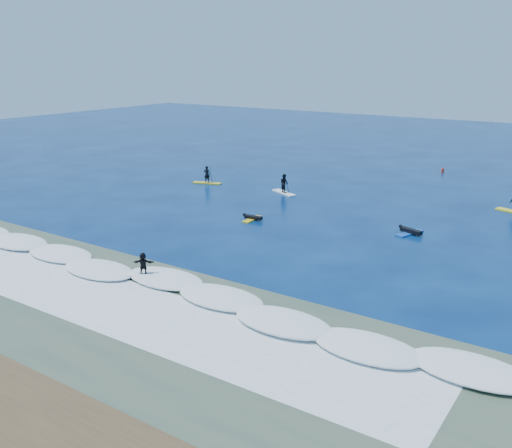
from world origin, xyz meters
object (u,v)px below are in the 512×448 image
Objects in this scene: prone_paddler_far at (410,231)px; sup_paddler_center at (284,185)px; sup_paddler_left at (207,177)px; prone_paddler_near at (252,218)px; marker_buoy at (443,170)px; wave_surfer at (143,265)px.

sup_paddler_center is at bearing 86.19° from prone_paddler_far.
sup_paddler_left is at bearing -149.63° from sup_paddler_center.
sup_paddler_left reaches higher than prone_paddler_near.
sup_paddler_center is 1.21× the size of prone_paddler_far.
prone_paddler_far reaches higher than prone_paddler_near.
prone_paddler_far is 22.71m from marker_buoy.
marker_buoy is at bearing 29.39° from prone_paddler_far.
sup_paddler_center is 14.26m from prone_paddler_far.
sup_paddler_left is 1.39× the size of prone_paddler_near.
sup_paddler_left is 13.11m from prone_paddler_near.
prone_paddler_far is 3.83× the size of marker_buoy.
sup_paddler_center reaches higher than prone_paddler_far.
wave_surfer is 2.95× the size of marker_buoy.
sup_paddler_left is 0.99× the size of sup_paddler_center.
sup_paddler_center is 1.40× the size of prone_paddler_near.
prone_paddler_near is 3.30× the size of marker_buoy.
wave_surfer is at bearing -77.24° from sup_paddler_left.
prone_paddler_near is at bearing -54.39° from sup_paddler_left.
prone_paddler_far is at bearing -77.03° from prone_paddler_near.
prone_paddler_near is (10.50, -7.84, -0.46)m from sup_paddler_left.
prone_paddler_near is at bearing 124.54° from prone_paddler_far.
wave_surfer is at bearing -97.20° from marker_buoy.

